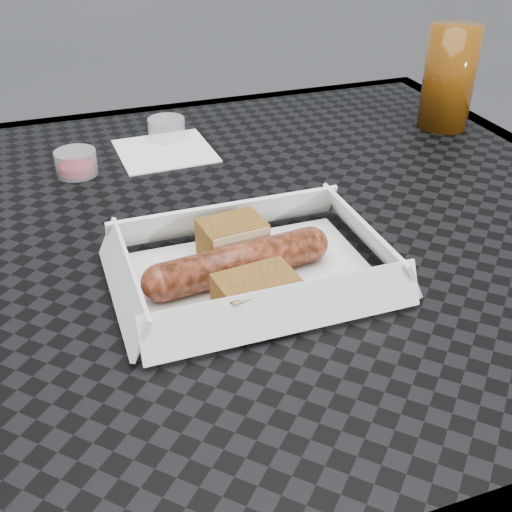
{
  "coord_description": "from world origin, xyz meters",
  "views": [
    {
      "loc": [
        -0.23,
        -0.57,
        1.08
      ],
      "look_at": [
        -0.07,
        -0.11,
        0.78
      ],
      "focal_mm": 45.0,
      "sensor_mm": 36.0,
      "label": 1
    }
  ],
  "objects_px": {
    "food_tray": "(252,276)",
    "drink_glass": "(449,77)",
    "bratwurst": "(239,263)",
    "patio_table": "(276,274)"
  },
  "relations": [
    {
      "from": "food_tray",
      "to": "drink_glass",
      "type": "xyz_separation_m",
      "value": [
        0.39,
        0.28,
        0.07
      ]
    },
    {
      "from": "food_tray",
      "to": "drink_glass",
      "type": "height_order",
      "value": "drink_glass"
    },
    {
      "from": "patio_table",
      "to": "drink_glass",
      "type": "relative_size",
      "value": 5.64
    },
    {
      "from": "patio_table",
      "to": "food_tray",
      "type": "relative_size",
      "value": 3.64
    },
    {
      "from": "food_tray",
      "to": "drink_glass",
      "type": "distance_m",
      "value": 0.48
    },
    {
      "from": "patio_table",
      "to": "drink_glass",
      "type": "distance_m",
      "value": 0.39
    },
    {
      "from": "food_tray",
      "to": "bratwurst",
      "type": "distance_m",
      "value": 0.02
    },
    {
      "from": "patio_table",
      "to": "bratwurst",
      "type": "bearing_deg",
      "value": -126.7
    },
    {
      "from": "patio_table",
      "to": "bratwurst",
      "type": "relative_size",
      "value": 4.41
    },
    {
      "from": "bratwurst",
      "to": "drink_glass",
      "type": "xyz_separation_m",
      "value": [
        0.4,
        0.28,
        0.05
      ]
    }
  ]
}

